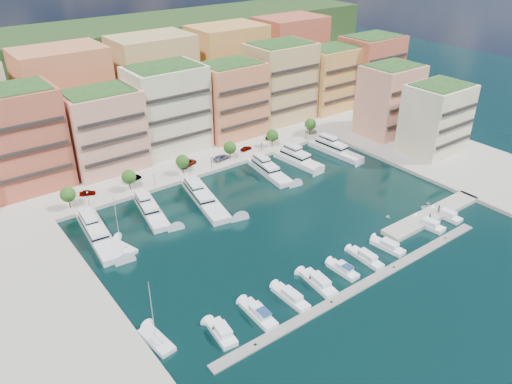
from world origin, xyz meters
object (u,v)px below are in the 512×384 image
Objects in this scene: sailboat_0 at (157,341)px; car_0 at (88,193)px; yacht_4 at (268,170)px; yacht_1 at (150,210)px; yacht_2 at (203,197)px; person_0 at (430,216)px; cruiser_5 at (366,258)px; lamppost_0 at (88,197)px; tree_2 at (182,161)px; cruiser_2 at (291,297)px; tree_4 at (272,135)px; car_2 at (187,163)px; yacht_0 at (97,232)px; cruiser_4 at (343,270)px; car_5 at (272,137)px; tender_1 at (388,216)px; lamppost_1 at (154,177)px; person_1 at (439,208)px; cruiser_0 at (222,333)px; tender_3 at (428,203)px; cruiser_6 at (388,247)px; yacht_6 at (333,149)px; cruiser_3 at (319,283)px; tree_3 at (230,148)px; cruiser_9 at (447,216)px; tree_5 at (310,124)px; cruiser_1 at (259,314)px; tree_0 at (68,195)px; cruiser_8 at (429,225)px; car_1 at (133,178)px; tree_1 at (129,177)px; lamppost_4 at (306,132)px; car_3 at (221,158)px; sailboat_2 at (121,248)px; lamppost_3 at (261,145)px; lamppost_2 at (211,160)px; yacht_5 at (297,159)px; car_4 at (246,148)px.

sailboat_0 is 3.24× the size of car_0.
yacht_4 is at bearing -87.67° from car_0.
yacht_1 is 14.03m from yacht_2.
sailboat_0 reaches higher than person_0.
lamppost_0 is at bearing 125.28° from cruiser_5.
tree_2 is 59.02m from cruiser_2.
tree_4 is 28.82m from car_2.
yacht_0 is at bearing 29.35° from person_0.
car_5 is (30.84, 62.56, 1.10)m from cruiser_4.
tender_1 is (38.32, 8.68, -0.15)m from cruiser_2.
cruiser_5 is (21.48, -55.79, -3.28)m from lamppost_1.
tree_4 reaches higher than person_1.
cruiser_0 reaches higher than tender_3.
yacht_2 is 47.83m from cruiser_6.
cruiser_0 is at bearing -87.13° from lamppost_0.
sailboat_0 reaches higher than yacht_6.
tree_3 is at bearing 72.55° from cruiser_3.
tree_2 is at bearing 124.79° from cruiser_9.
car_5 is at bearing -107.69° from car_2.
car_2 reaches higher than car_5.
tree_4 and tree_5 have the same top height.
car_0 is at bearing 111.10° from cruiser_3.
cruiser_1 is at bearing -179.96° from cruiser_5.
tree_3 is (48.00, 0.00, 0.00)m from tree_0.
tree_0 reaches higher than cruiser_0.
cruiser_8 is 9.76m from tender_1.
car_2 is at bearing 6.05° from tree_0.
lamppost_1 reaches higher than car_1.
car_0 is at bearing 75.52° from yacht_0.
car_5 is at bearing 63.76° from cruiser_4.
tree_1 reaches higher than yacht_0.
tree_1 reaches higher than lamppost_4.
yacht_0 is 47.34m from car_3.
lamppost_4 is 75.55m from sailboat_2.
cruiser_8 is 3.97× the size of person_1.
tender_1 is at bearing -86.61° from lamppost_3.
lamppost_0 is 0.22× the size of yacht_4.
cruiser_9 is at bearing -47.93° from lamppost_1.
car_2 reaches higher than cruiser_3.
tree_3 is 24.53m from yacht_2.
lamppost_1 is 18.00m from lamppost_2.
sailboat_2 is at bearing -150.62° from lamppost_2.
lamppost_4 is 15.82m from yacht_5.
car_1 is at bearing 58.00° from tree_1.
lamppost_2 is 2.64× the size of person_0.
cruiser_0 is 1.58× the size of car_1.
car_5 is 2.55× the size of person_0.
tree_1 is at bearing 30.28° from tender_3.
person_0 is at bearing -177.39° from car_4.
cruiser_6 is (50.59, -58.09, -4.20)m from tree_0.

